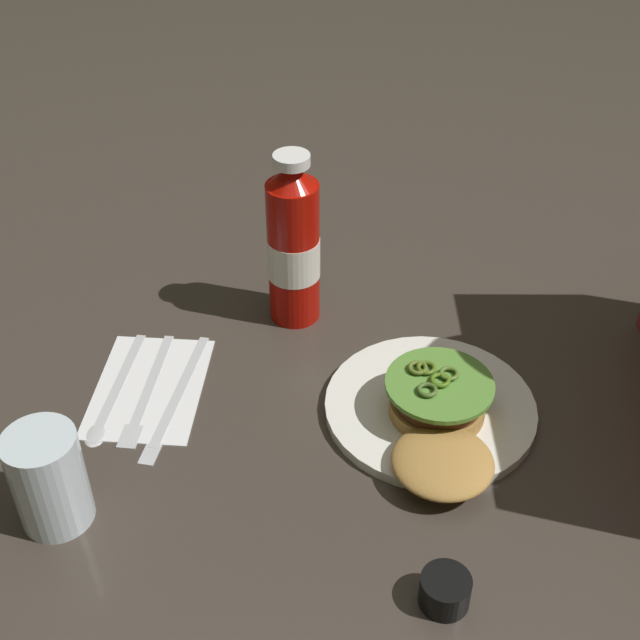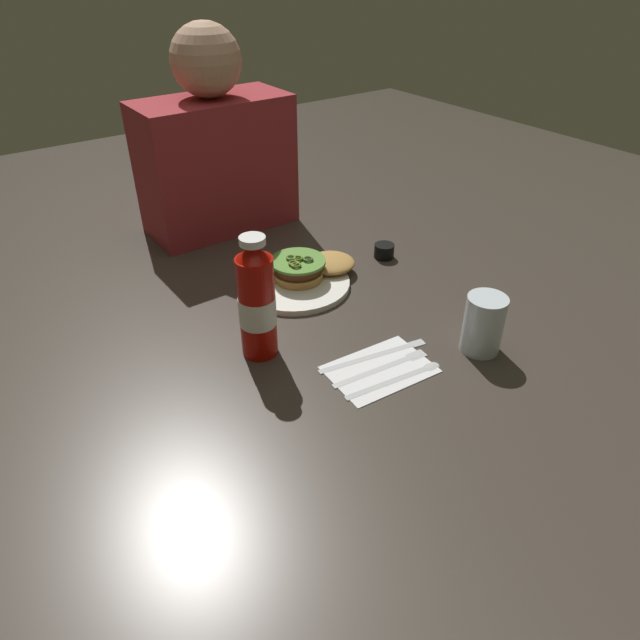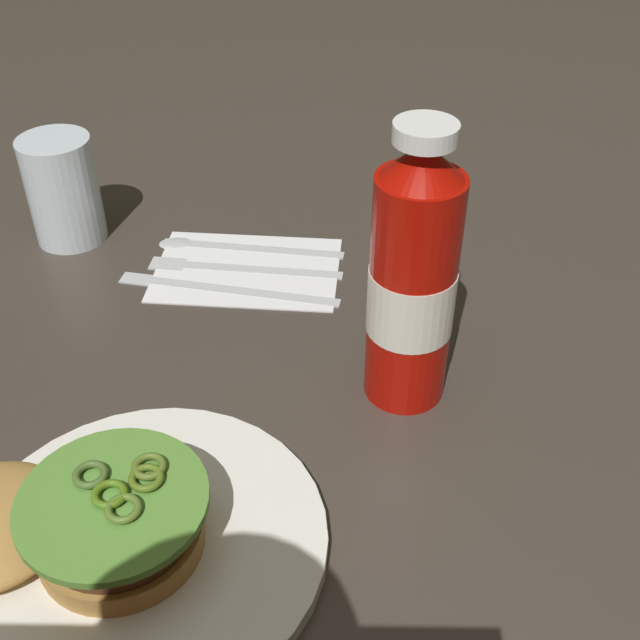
{
  "view_description": "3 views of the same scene",
  "coord_description": "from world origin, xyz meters",
  "px_view_note": "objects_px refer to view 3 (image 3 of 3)",
  "views": [
    {
      "loc": [
        0.72,
        0.01,
        0.7
      ],
      "look_at": [
        -0.06,
        0.01,
        0.08
      ],
      "focal_mm": 47.68,
      "sensor_mm": 36.0,
      "label": 1
    },
    {
      "loc": [
        -0.58,
        -0.78,
        0.65
      ],
      "look_at": [
        -0.07,
        -0.07,
        0.05
      ],
      "focal_mm": 31.96,
      "sensor_mm": 36.0,
      "label": 2
    },
    {
      "loc": [
        -0.12,
        0.46,
        0.45
      ],
      "look_at": [
        -0.11,
        -0.05,
        0.05
      ],
      "focal_mm": 44.4,
      "sensor_mm": 36.0,
      "label": 3
    }
  ],
  "objects_px": {
    "ketchup_bottle": "(412,282)",
    "napkin": "(247,269)",
    "butter_knife": "(214,285)",
    "burger_sandwich": "(69,522)",
    "fork_utensil": "(228,265)",
    "water_glass": "(63,190)",
    "spoon_utensil": "(225,244)",
    "dinner_plate": "(147,543)"
  },
  "relations": [
    {
      "from": "ketchup_bottle",
      "to": "napkin",
      "type": "distance_m",
      "value": 0.25
    },
    {
      "from": "ketchup_bottle",
      "to": "butter_knife",
      "type": "distance_m",
      "value": 0.25
    },
    {
      "from": "burger_sandwich",
      "to": "napkin",
      "type": "distance_m",
      "value": 0.35
    },
    {
      "from": "napkin",
      "to": "fork_utensil",
      "type": "bearing_deg",
      "value": -6.06
    },
    {
      "from": "water_glass",
      "to": "fork_utensil",
      "type": "bearing_deg",
      "value": 161.08
    },
    {
      "from": "napkin",
      "to": "spoon_utensil",
      "type": "height_order",
      "value": "spoon_utensil"
    },
    {
      "from": "burger_sandwich",
      "to": "ketchup_bottle",
      "type": "height_order",
      "value": "ketchup_bottle"
    },
    {
      "from": "butter_knife",
      "to": "spoon_utensil",
      "type": "bearing_deg",
      "value": -91.97
    },
    {
      "from": "dinner_plate",
      "to": "spoon_utensil",
      "type": "xyz_separation_m",
      "value": [
        -0.01,
        -0.38,
        -0.0
      ]
    },
    {
      "from": "burger_sandwich",
      "to": "napkin",
      "type": "relative_size",
      "value": 1.11
    },
    {
      "from": "water_glass",
      "to": "napkin",
      "type": "relative_size",
      "value": 0.61
    },
    {
      "from": "ketchup_bottle",
      "to": "fork_utensil",
      "type": "xyz_separation_m",
      "value": [
        0.16,
        -0.17,
        -0.1
      ]
    },
    {
      "from": "dinner_plate",
      "to": "water_glass",
      "type": "relative_size",
      "value": 2.18
    },
    {
      "from": "water_glass",
      "to": "fork_utensil",
      "type": "xyz_separation_m",
      "value": [
        -0.17,
        0.06,
        -0.05
      ]
    },
    {
      "from": "dinner_plate",
      "to": "ketchup_bottle",
      "type": "relative_size",
      "value": 1.04
    },
    {
      "from": "water_glass",
      "to": "fork_utensil",
      "type": "height_order",
      "value": "water_glass"
    },
    {
      "from": "water_glass",
      "to": "spoon_utensil",
      "type": "distance_m",
      "value": 0.17
    },
    {
      "from": "spoon_utensil",
      "to": "dinner_plate",
      "type": "bearing_deg",
      "value": 88.2
    },
    {
      "from": "dinner_plate",
      "to": "fork_utensil",
      "type": "bearing_deg",
      "value": -93.35
    },
    {
      "from": "butter_knife",
      "to": "water_glass",
      "type": "bearing_deg",
      "value": -30.14
    },
    {
      "from": "burger_sandwich",
      "to": "spoon_utensil",
      "type": "distance_m",
      "value": 0.39
    },
    {
      "from": "ketchup_bottle",
      "to": "fork_utensil",
      "type": "height_order",
      "value": "ketchup_bottle"
    },
    {
      "from": "water_glass",
      "to": "butter_knife",
      "type": "relative_size",
      "value": 0.51
    },
    {
      "from": "dinner_plate",
      "to": "burger_sandwich",
      "type": "relative_size",
      "value": 1.2
    },
    {
      "from": "burger_sandwich",
      "to": "napkin",
      "type": "height_order",
      "value": "burger_sandwich"
    },
    {
      "from": "ketchup_bottle",
      "to": "spoon_utensil",
      "type": "bearing_deg",
      "value": -51.03
    },
    {
      "from": "water_glass",
      "to": "napkin",
      "type": "xyz_separation_m",
      "value": [
        -0.19,
        0.06,
        -0.05
      ]
    },
    {
      "from": "dinner_plate",
      "to": "napkin",
      "type": "xyz_separation_m",
      "value": [
        -0.04,
        -0.33,
        -0.0
      ]
    },
    {
      "from": "dinner_plate",
      "to": "burger_sandwich",
      "type": "distance_m",
      "value": 0.05
    },
    {
      "from": "water_glass",
      "to": "spoon_utensil",
      "type": "xyz_separation_m",
      "value": [
        -0.17,
        0.02,
        -0.05
      ]
    },
    {
      "from": "water_glass",
      "to": "spoon_utensil",
      "type": "bearing_deg",
      "value": 173.28
    },
    {
      "from": "dinner_plate",
      "to": "butter_knife",
      "type": "height_order",
      "value": "dinner_plate"
    },
    {
      "from": "water_glass",
      "to": "fork_utensil",
      "type": "distance_m",
      "value": 0.19
    },
    {
      "from": "spoon_utensil",
      "to": "burger_sandwich",
      "type": "bearing_deg",
      "value": 81.33
    },
    {
      "from": "ketchup_bottle",
      "to": "fork_utensil",
      "type": "distance_m",
      "value": 0.26
    },
    {
      "from": "water_glass",
      "to": "napkin",
      "type": "distance_m",
      "value": 0.21
    },
    {
      "from": "burger_sandwich",
      "to": "fork_utensil",
      "type": "xyz_separation_m",
      "value": [
        -0.07,
        -0.34,
        -0.03
      ]
    },
    {
      "from": "napkin",
      "to": "spoon_utensil",
      "type": "distance_m",
      "value": 0.05
    },
    {
      "from": "dinner_plate",
      "to": "ketchup_bottle",
      "type": "height_order",
      "value": "ketchup_bottle"
    },
    {
      "from": "water_glass",
      "to": "spoon_utensil",
      "type": "relative_size",
      "value": 0.57
    },
    {
      "from": "fork_utensil",
      "to": "butter_knife",
      "type": "height_order",
      "value": "same"
    },
    {
      "from": "dinner_plate",
      "to": "napkin",
      "type": "relative_size",
      "value": 1.33
    }
  ]
}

